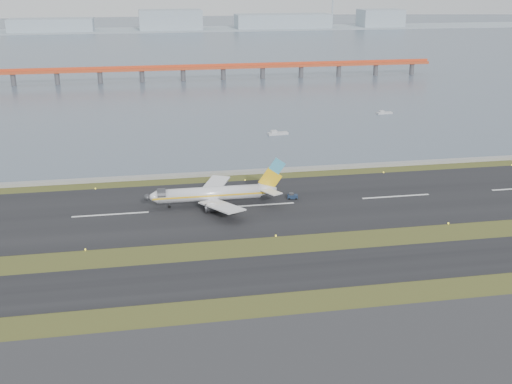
% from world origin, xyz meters
% --- Properties ---
extents(ground, '(1000.00, 1000.00, 0.00)m').
position_xyz_m(ground, '(0.00, 0.00, 0.00)').
color(ground, '#334117').
rests_on(ground, ground).
extents(taxiway_strip, '(1000.00, 18.00, 0.10)m').
position_xyz_m(taxiway_strip, '(0.00, -12.00, 0.05)').
color(taxiway_strip, black).
rests_on(taxiway_strip, ground).
extents(runway_strip, '(1000.00, 45.00, 0.10)m').
position_xyz_m(runway_strip, '(0.00, 30.00, 0.05)').
color(runway_strip, black).
rests_on(runway_strip, ground).
extents(seawall, '(1000.00, 2.50, 1.00)m').
position_xyz_m(seawall, '(0.00, 60.00, 0.50)').
color(seawall, '#969691').
rests_on(seawall, ground).
extents(bay_water, '(1400.00, 800.00, 1.30)m').
position_xyz_m(bay_water, '(0.00, 460.00, 0.00)').
color(bay_water, '#4A586A').
rests_on(bay_water, ground).
extents(red_pier, '(260.00, 5.00, 10.20)m').
position_xyz_m(red_pier, '(20.00, 250.00, 7.28)').
color(red_pier, '#C44521').
rests_on(red_pier, ground).
extents(far_shoreline, '(1400.00, 80.00, 60.50)m').
position_xyz_m(far_shoreline, '(13.62, 620.00, 6.07)').
color(far_shoreline, '#98A8B4').
rests_on(far_shoreline, ground).
extents(airliner, '(38.52, 32.89, 12.80)m').
position_xyz_m(airliner, '(-11.81, 32.23, 3.46)').
color(airliner, white).
rests_on(airliner, ground).
extents(pushback_tug, '(3.04, 2.06, 1.81)m').
position_xyz_m(pushback_tug, '(10.35, 33.40, 0.88)').
color(pushback_tug, '#16253E').
rests_on(pushback_tug, ground).
extents(workboat_near, '(8.25, 3.39, 1.95)m').
position_xyz_m(workboat_near, '(22.42, 108.95, 0.62)').
color(workboat_near, '#B8B9BD').
rests_on(workboat_near, ground).
extents(workboat_far, '(7.24, 2.88, 1.71)m').
position_xyz_m(workboat_far, '(78.68, 138.99, 0.54)').
color(workboat_far, '#B8B9BD').
rests_on(workboat_far, ground).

